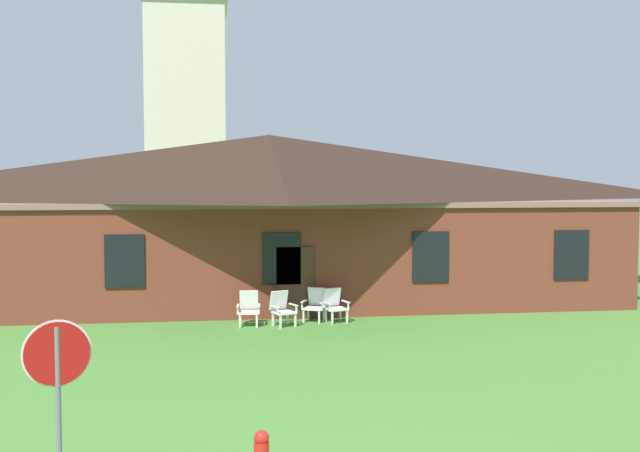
# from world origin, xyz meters

# --- Properties ---
(brick_building) EXTENTS (23.00, 10.40, 5.61)m
(brick_building) POSITION_xyz_m (0.00, 18.79, 2.86)
(brick_building) COLOR brown
(brick_building) RESTS_ON ground
(dome_tower) EXTENTS (5.18, 5.18, 20.81)m
(dome_tower) POSITION_xyz_m (-3.58, 40.78, 9.58)
(dome_tower) COLOR beige
(dome_tower) RESTS_ON ground
(stop_sign) EXTENTS (0.77, 0.28, 2.39)m
(stop_sign) POSITION_xyz_m (-3.79, 1.18, 1.70)
(stop_sign) COLOR slate
(stop_sign) RESTS_ON ground
(lawn_chair_by_porch) EXTENTS (0.68, 0.71, 0.96)m
(lawn_chair_by_porch) POSITION_xyz_m (-1.00, 12.96, 0.50)
(lawn_chair_by_porch) COLOR silver
(lawn_chair_by_porch) RESTS_ON ground
(lawn_chair_near_door) EXTENTS (0.79, 0.83, 0.96)m
(lawn_chair_near_door) POSITION_xyz_m (-0.09, 12.79, 0.50)
(lawn_chair_near_door) COLOR white
(lawn_chair_near_door) RESTS_ON ground
(lawn_chair_left_end) EXTENTS (0.80, 0.84, 0.96)m
(lawn_chair_left_end) POSITION_xyz_m (0.91, 13.34, 0.50)
(lawn_chair_left_end) COLOR silver
(lawn_chair_left_end) RESTS_ON ground
(lawn_chair_middle) EXTENTS (0.75, 0.80, 0.96)m
(lawn_chair_middle) POSITION_xyz_m (1.44, 13.16, 0.50)
(lawn_chair_middle) COLOR white
(lawn_chair_middle) RESTS_ON ground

